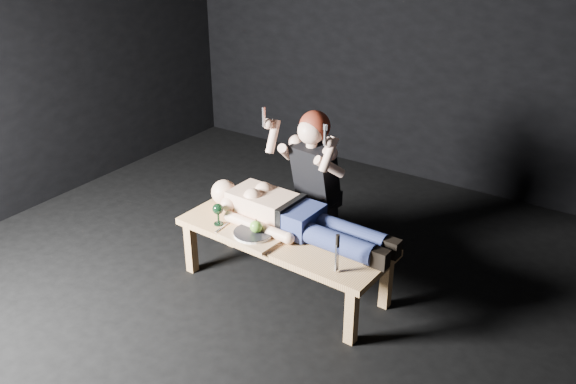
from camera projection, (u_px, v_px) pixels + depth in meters
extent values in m
plane|color=black|center=(259.00, 293.00, 4.31)|extent=(5.00, 5.00, 0.00)
plane|color=black|center=(416.00, 24.00, 5.52)|extent=(5.00, 0.00, 5.00)
cube|color=tan|center=(284.00, 261.00, 4.27)|extent=(1.56, 0.64, 0.45)
cube|color=#A68055|center=(253.00, 236.00, 4.11)|extent=(0.42, 0.32, 0.02)
cylinder|color=white|center=(253.00, 233.00, 4.10)|extent=(0.29, 0.29, 0.02)
sphere|color=#539322|center=(256.00, 227.00, 4.08)|extent=(0.09, 0.09, 0.09)
cube|color=#B2B2B7|center=(222.00, 227.00, 4.24)|extent=(0.03, 0.16, 0.01)
cube|color=#B2B2B7|center=(275.00, 246.00, 4.01)|extent=(0.08, 0.16, 0.01)
cube|color=#B2B2B7|center=(276.00, 238.00, 4.11)|extent=(0.12, 0.13, 0.01)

